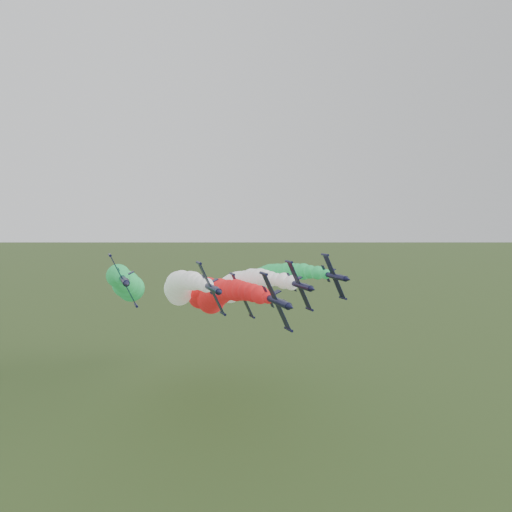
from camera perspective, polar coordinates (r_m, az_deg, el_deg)
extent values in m
cylinder|color=black|center=(76.79, 2.37, -5.18)|extent=(1.49, 9.19, 1.49)
cone|color=black|center=(71.90, 4.02, -5.87)|extent=(1.36, 1.84, 1.36)
cone|color=black|center=(81.38, 1.03, -4.61)|extent=(1.36, 0.92, 1.36)
ellipsoid|color=black|center=(75.05, 3.23, -5.28)|extent=(0.91, 1.92, 1.02)
cube|color=black|center=(76.57, 2.33, -5.26)|extent=(4.29, 1.94, 8.92)
cylinder|color=black|center=(75.16, 0.87, -2.02)|extent=(0.60, 2.66, 0.60)
cylinder|color=black|center=(78.26, 3.75, -8.36)|extent=(0.60, 2.66, 0.60)
cube|color=black|center=(80.65, 2.02, -4.34)|extent=(2.19, 1.53, 1.13)
cube|color=black|center=(80.38, 1.41, -4.68)|extent=(1.75, 1.12, 3.55)
sphere|color=red|center=(80.06, 1.40, -4.77)|extent=(2.00, 2.00, 2.00)
sphere|color=red|center=(83.53, 0.48, -4.45)|extent=(3.16, 3.16, 3.16)
sphere|color=red|center=(87.06, -0.33, -4.23)|extent=(3.26, 3.26, 3.26)
sphere|color=red|center=(90.64, -1.05, -4.08)|extent=(3.40, 3.40, 3.40)
sphere|color=red|center=(94.25, -1.69, -3.98)|extent=(3.79, 3.79, 3.79)
sphere|color=red|center=(97.90, -2.24, -3.92)|extent=(4.37, 4.37, 4.37)
sphere|color=red|center=(101.58, -2.73, -3.90)|extent=(4.03, 4.03, 4.03)
sphere|color=red|center=(105.29, -3.16, -3.91)|extent=(4.45, 4.45, 4.45)
sphere|color=red|center=(109.03, -3.53, -3.94)|extent=(4.28, 4.28, 4.28)
sphere|color=red|center=(112.80, -3.86, -3.99)|extent=(4.79, 4.79, 4.79)
sphere|color=red|center=(116.59, -4.13, -4.06)|extent=(6.10, 6.10, 6.10)
sphere|color=red|center=(120.40, -4.37, -4.14)|extent=(5.98, 5.98, 5.98)
sphere|color=red|center=(124.23, -4.57, -4.24)|extent=(6.51, 6.51, 6.51)
sphere|color=red|center=(128.09, -4.74, -4.35)|extent=(7.33, 7.33, 7.33)
sphere|color=red|center=(131.97, -4.87, -4.47)|extent=(6.60, 6.60, 6.60)
sphere|color=red|center=(135.86, -4.97, -4.60)|extent=(7.30, 7.30, 7.30)
sphere|color=red|center=(139.78, -5.05, -4.73)|extent=(6.99, 6.99, 6.99)
sphere|color=red|center=(143.72, -5.11, -4.87)|extent=(7.56, 7.56, 7.56)
sphere|color=red|center=(147.68, -5.14, -5.02)|extent=(8.23, 8.23, 8.23)
cylinder|color=black|center=(85.45, -5.10, -3.65)|extent=(1.49, 9.19, 1.49)
cone|color=black|center=(80.29, -4.11, -4.19)|extent=(1.36, 1.84, 1.36)
cone|color=black|center=(90.25, -5.92, -3.21)|extent=(1.36, 0.92, 1.36)
ellipsoid|color=black|center=(83.57, -4.50, -3.72)|extent=(0.91, 1.92, 1.02)
cube|color=black|center=(85.23, -5.16, -3.72)|extent=(4.29, 1.94, 8.92)
cylinder|color=black|center=(84.18, -6.55, -0.80)|extent=(0.60, 2.66, 0.60)
cylinder|color=black|center=(86.53, -3.79, -6.56)|extent=(0.60, 2.66, 0.60)
cube|color=black|center=(89.36, -5.08, -2.96)|extent=(2.19, 1.53, 1.13)
cube|color=black|center=(89.19, -5.66, -3.26)|extent=(1.75, 1.12, 3.55)
sphere|color=white|center=(88.87, -5.69, -3.33)|extent=(2.62, 2.62, 2.62)
sphere|color=white|center=(92.48, -6.25, -3.09)|extent=(2.79, 2.79, 2.79)
sphere|color=white|center=(96.13, -6.73, -2.94)|extent=(3.05, 3.05, 3.05)
sphere|color=white|center=(99.81, -7.15, -2.85)|extent=(3.76, 3.76, 3.76)
sphere|color=white|center=(103.51, -7.51, -2.80)|extent=(3.94, 3.94, 3.94)
sphere|color=white|center=(107.24, -7.82, -2.78)|extent=(3.53, 3.53, 3.53)
sphere|color=white|center=(110.98, -8.08, -2.80)|extent=(4.00, 4.00, 4.00)
sphere|color=white|center=(114.75, -8.30, -2.84)|extent=(4.37, 4.37, 4.37)
sphere|color=white|center=(118.53, -8.48, -2.90)|extent=(5.36, 5.36, 5.36)
sphere|color=white|center=(122.34, -8.62, -2.98)|extent=(5.04, 5.04, 5.04)
sphere|color=white|center=(126.16, -8.73, -3.08)|extent=(5.83, 5.83, 5.83)
sphere|color=white|center=(129.99, -8.82, -3.18)|extent=(6.71, 6.71, 6.71)
sphere|color=white|center=(133.84, -8.88, -3.30)|extent=(6.45, 6.45, 6.45)
sphere|color=white|center=(137.71, -8.91, -3.43)|extent=(6.60, 6.60, 6.60)
sphere|color=white|center=(141.59, -8.92, -3.56)|extent=(7.38, 7.38, 7.38)
sphere|color=white|center=(145.49, -8.91, -3.71)|extent=(8.02, 8.02, 8.02)
sphere|color=white|center=(149.41, -8.88, -3.85)|extent=(7.03, 7.03, 7.03)
sphere|color=white|center=(153.34, -8.84, -4.01)|extent=(7.75, 7.75, 7.75)
sphere|color=white|center=(157.29, -8.77, -4.17)|extent=(7.99, 7.99, 7.99)
cylinder|color=black|center=(91.24, 5.00, -3.34)|extent=(1.49, 9.19, 1.49)
cone|color=black|center=(86.41, 6.52, -3.81)|extent=(1.36, 1.84, 1.36)
cone|color=black|center=(95.75, 3.74, -2.95)|extent=(1.36, 0.92, 1.36)
ellipsoid|color=black|center=(89.54, 5.77, -3.39)|extent=(0.91, 1.92, 1.02)
cube|color=black|center=(91.00, 4.98, -3.40)|extent=(4.29, 1.94, 8.92)
cylinder|color=black|center=(89.63, 3.79, -0.66)|extent=(0.60, 2.66, 0.60)
cylinder|color=black|center=(92.62, 6.14, -6.05)|extent=(0.60, 2.66, 0.60)
cube|color=black|center=(95.10, 4.60, -2.70)|extent=(2.19, 1.53, 1.13)
cube|color=black|center=(94.78, 4.09, -2.99)|extent=(1.75, 1.12, 3.55)
sphere|color=white|center=(94.46, 4.09, -3.06)|extent=(2.87, 2.87, 2.87)
sphere|color=white|center=(97.87, 3.21, -2.85)|extent=(3.22, 3.22, 3.22)
sphere|color=white|center=(101.35, 2.42, -2.72)|extent=(2.68, 2.68, 2.68)
sphere|color=white|center=(104.87, 1.71, -2.64)|extent=(3.23, 3.23, 3.23)
sphere|color=white|center=(108.43, 1.06, -2.60)|extent=(3.89, 3.89, 3.89)
sphere|color=white|center=(112.03, 0.49, -2.60)|extent=(4.63, 4.63, 4.63)
sphere|color=white|center=(115.67, -0.03, -2.62)|extent=(4.68, 4.68, 4.68)
sphere|color=white|center=(119.34, -0.49, -2.67)|extent=(5.12, 5.12, 5.12)
sphere|color=white|center=(123.04, -0.90, -2.74)|extent=(4.61, 4.61, 4.61)
sphere|color=white|center=(126.77, -1.26, -2.82)|extent=(5.07, 5.07, 5.07)
sphere|color=white|center=(130.53, -1.59, -2.92)|extent=(5.02, 5.02, 5.02)
sphere|color=white|center=(134.31, -1.87, -3.02)|extent=(6.07, 6.07, 6.07)
sphere|color=white|center=(138.12, -2.12, -3.14)|extent=(6.63, 6.63, 6.63)
sphere|color=white|center=(141.95, -2.33, -3.27)|extent=(6.37, 6.37, 6.37)
sphere|color=white|center=(145.81, -2.52, -3.41)|extent=(7.46, 7.46, 7.46)
sphere|color=white|center=(149.69, -2.67, -3.55)|extent=(7.43, 7.43, 7.43)
sphere|color=white|center=(153.59, -2.80, -3.70)|extent=(8.37, 8.37, 8.37)
sphere|color=white|center=(157.51, -2.91, -3.85)|extent=(7.20, 7.20, 7.20)
sphere|color=white|center=(161.45, -2.99, -4.01)|extent=(7.70, 7.70, 7.70)
cylinder|color=black|center=(88.83, -14.87, -2.67)|extent=(1.49, 9.19, 1.49)
cone|color=black|center=(83.49, -14.54, -3.13)|extent=(1.36, 1.84, 1.36)
cone|color=black|center=(93.78, -15.14, -2.29)|extent=(1.36, 0.92, 1.36)
ellipsoid|color=black|center=(86.83, -14.51, -2.71)|extent=(0.91, 1.92, 1.02)
cube|color=black|center=(88.63, -14.94, -2.73)|extent=(4.29, 1.94, 8.92)
cylinder|color=black|center=(88.02, -16.36, 0.09)|extent=(0.60, 2.66, 0.60)
cylinder|color=black|center=(89.50, -13.55, -5.50)|extent=(0.60, 2.66, 0.60)
cube|color=black|center=(92.71, -14.43, -2.04)|extent=(2.19, 1.53, 1.13)
cube|color=black|center=(92.68, -15.00, -2.33)|extent=(1.75, 1.12, 3.55)
sphere|color=green|center=(92.37, -15.07, -2.39)|extent=(2.51, 2.51, 2.51)
sphere|color=green|center=(96.08, -15.24, -2.19)|extent=(2.75, 2.75, 2.75)
sphere|color=green|center=(99.81, -15.37, -2.08)|extent=(2.74, 2.74, 2.74)
sphere|color=green|center=(103.55, -15.46, -2.02)|extent=(3.17, 3.17, 3.17)
sphere|color=green|center=(107.31, -15.52, -2.00)|extent=(4.01, 4.01, 4.01)
sphere|color=green|center=(111.08, -15.55, -2.01)|extent=(4.29, 4.29, 4.29)
sphere|color=green|center=(114.86, -15.55, -2.05)|extent=(4.10, 4.10, 4.10)
sphere|color=green|center=(118.65, -15.52, -2.11)|extent=(4.95, 4.95, 4.95)
sphere|color=green|center=(122.44, -15.47, -2.19)|extent=(5.61, 5.61, 5.61)
sphere|color=green|center=(126.25, -15.40, -2.29)|extent=(5.54, 5.54, 5.54)
sphere|color=green|center=(130.07, -15.31, -2.40)|extent=(5.61, 5.61, 5.61)
sphere|color=green|center=(133.90, -15.21, -2.53)|extent=(5.31, 5.31, 5.31)
sphere|color=green|center=(137.74, -15.08, -2.66)|extent=(5.68, 5.68, 5.68)
sphere|color=green|center=(141.59, -14.95, -2.80)|extent=(6.06, 6.06, 6.06)
sphere|color=green|center=(145.45, -14.80, -2.95)|extent=(6.16, 6.16, 6.16)
sphere|color=green|center=(149.33, -14.64, -3.11)|extent=(7.95, 7.95, 7.95)
sphere|color=green|center=(153.21, -14.46, -3.27)|extent=(6.86, 6.86, 6.86)
sphere|color=green|center=(157.11, -14.28, -3.43)|extent=(7.07, 7.07, 7.07)
sphere|color=green|center=(161.02, -14.09, -3.60)|extent=(8.38, 8.38, 8.38)
cylinder|color=black|center=(100.86, 8.93, -2.29)|extent=(1.49, 9.19, 1.49)
cone|color=black|center=(96.19, 10.49, -2.65)|extent=(1.36, 1.84, 1.36)
cone|color=black|center=(105.24, 7.62, -1.98)|extent=(1.36, 0.92, 1.36)
ellipsoid|color=black|center=(99.25, 9.69, -2.31)|extent=(0.91, 1.92, 1.02)
cube|color=black|center=(100.62, 8.92, -2.34)|extent=(4.29, 1.94, 8.92)
cylinder|color=black|center=(99.19, 7.89, 0.15)|extent=(0.60, 2.66, 0.60)
cylinder|color=black|center=(102.27, 9.91, -4.75)|extent=(0.60, 2.66, 0.60)
cube|color=black|center=(104.69, 8.42, -1.75)|extent=(2.19, 1.53, 1.13)
cube|color=black|center=(104.30, 7.97, -2.01)|extent=(1.75, 1.12, 3.55)
sphere|color=green|center=(103.98, 7.98, -2.06)|extent=(2.09, 2.09, 2.09)
sphere|color=green|center=(107.29, 7.06, -1.91)|extent=(2.95, 2.95, 2.95)
sphere|color=green|center=(110.67, 6.22, -1.82)|extent=(3.01, 3.01, 3.01)
sphere|color=green|center=(114.10, 5.45, -1.77)|extent=(3.77, 3.77, 3.77)
sphere|color=green|center=(117.58, 4.74, -1.77)|extent=(3.80, 3.80, 3.80)
sphere|color=green|center=(121.11, 4.10, -1.79)|extent=(4.22, 4.22, 4.22)
sphere|color=green|center=(124.67, 3.52, -1.84)|extent=(4.64, 4.64, 4.64)
sphere|color=green|center=(128.28, 2.99, -1.90)|extent=(4.57, 4.57, 4.57)
sphere|color=green|center=(131.92, 2.51, -1.99)|extent=(5.18, 5.18, 5.18)
sphere|color=green|center=(135.59, 2.08, -2.09)|extent=(5.62, 5.62, 5.62)
sphere|color=green|center=(139.30, 1.69, -2.20)|extent=(6.29, 6.29, 6.29)
sphere|color=green|center=(143.03, 1.33, -2.32)|extent=(6.41, 6.41, 6.41)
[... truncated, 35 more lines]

